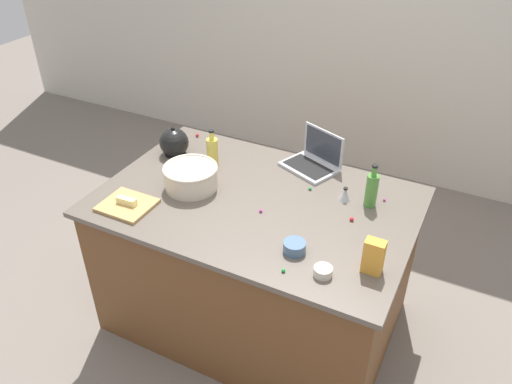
{
  "coord_description": "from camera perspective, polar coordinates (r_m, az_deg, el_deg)",
  "views": [
    {
      "loc": [
        1.02,
        -2.01,
        2.46
      ],
      "look_at": [
        0.0,
        0.0,
        0.95
      ],
      "focal_mm": 35.55,
      "sensor_mm": 36.0,
      "label": 1
    }
  ],
  "objects": [
    {
      "name": "ground_plane",
      "position": [
        3.34,
        0.0,
        -13.69
      ],
      "size": [
        12.0,
        12.0,
        0.0
      ],
      "primitive_type": "plane",
      "color": "slate"
    },
    {
      "name": "candy_bag",
      "position": [
        2.3,
        13.09,
        -7.09
      ],
      "size": [
        0.09,
        0.06,
        0.17
      ],
      "primitive_type": "cube",
      "color": "gold",
      "rests_on": "island_counter"
    },
    {
      "name": "candy_4",
      "position": [
        2.81,
        14.24,
        -0.87
      ],
      "size": [
        0.01,
        0.01,
        0.01
      ],
      "primitive_type": "sphere",
      "color": "#CC3399",
      "rests_on": "island_counter"
    },
    {
      "name": "bottle_oil",
      "position": [
        3.02,
        -4.93,
        4.62
      ],
      "size": [
        0.07,
        0.07,
        0.23
      ],
      "color": "#DBC64C",
      "rests_on": "island_counter"
    },
    {
      "name": "candy_6",
      "position": [
        3.39,
        -6.64,
        6.36
      ],
      "size": [
        0.02,
        0.02,
        0.02
      ],
      "primitive_type": "sphere",
      "color": "red",
      "rests_on": "island_counter"
    },
    {
      "name": "candy_1",
      "position": [
        2.64,
        0.54,
        -2.14
      ],
      "size": [
        0.02,
        0.02,
        0.02
      ],
      "primitive_type": "sphere",
      "color": "#CC3399",
      "rests_on": "island_counter"
    },
    {
      "name": "kettle",
      "position": [
        3.17,
        -9.19,
        5.48
      ],
      "size": [
        0.21,
        0.18,
        0.2
      ],
      "color": "black",
      "rests_on": "island_counter"
    },
    {
      "name": "island_counter",
      "position": [
        3.02,
        0.0,
        -7.89
      ],
      "size": [
        1.69,
        1.12,
        0.9
      ],
      "color": "brown",
      "rests_on": "ground"
    },
    {
      "name": "candy_0",
      "position": [
        2.83,
        6.1,
        0.38
      ],
      "size": [
        0.02,
        0.02,
        0.02
      ],
      "primitive_type": "sphere",
      "color": "green",
      "rests_on": "island_counter"
    },
    {
      "name": "bottle_olive",
      "position": [
        2.71,
        12.88,
        0.28
      ],
      "size": [
        0.06,
        0.06,
        0.25
      ],
      "color": "#4C8C38",
      "rests_on": "island_counter"
    },
    {
      "name": "butter_stick_left",
      "position": [
        2.75,
        -14.35,
        -0.98
      ],
      "size": [
        0.11,
        0.04,
        0.04
      ],
      "primitive_type": "cube",
      "rotation": [
        0.0,
        0.0,
        0.06
      ],
      "color": "#F4E58C",
      "rests_on": "cutting_board"
    },
    {
      "name": "ramekin_medium",
      "position": [
        2.39,
        4.35,
        -6.18
      ],
      "size": [
        0.11,
        0.11,
        0.05
      ],
      "primitive_type": "cylinder",
      "color": "slate",
      "rests_on": "island_counter"
    },
    {
      "name": "ramekin_small",
      "position": [
        2.29,
        7.54,
        -8.85
      ],
      "size": [
        0.09,
        0.09,
        0.04
      ],
      "primitive_type": "cylinder",
      "color": "beige",
      "rests_on": "island_counter"
    },
    {
      "name": "candy_3",
      "position": [
        2.29,
        3.09,
        -8.81
      ],
      "size": [
        0.02,
        0.02,
        0.02
      ],
      "primitive_type": "sphere",
      "color": "green",
      "rests_on": "island_counter"
    },
    {
      "name": "kitchen_timer",
      "position": [
        2.76,
        9.99,
        -0.24
      ],
      "size": [
        0.07,
        0.07,
        0.08
      ],
      "color": "#B2B2B7",
      "rests_on": "island_counter"
    },
    {
      "name": "candy_2",
      "position": [
        2.63,
        10.72,
        -3.01
      ],
      "size": [
        0.02,
        0.02,
        0.02
      ],
      "primitive_type": "sphere",
      "color": "red",
      "rests_on": "island_counter"
    },
    {
      "name": "cutting_board",
      "position": [
        2.77,
        -14.29,
        -1.43
      ],
      "size": [
        0.27,
        0.24,
        0.02
      ],
      "primitive_type": "cube",
      "color": "tan",
      "rests_on": "island_counter"
    },
    {
      "name": "wall_back",
      "position": [
        4.41,
        13.24,
        17.75
      ],
      "size": [
        8.0,
        0.1,
        2.6
      ],
      "primitive_type": "cube",
      "color": "beige",
      "rests_on": "ground"
    },
    {
      "name": "laptop",
      "position": [
        3.03,
        6.51,
        3.6
      ],
      "size": [
        0.37,
        0.33,
        0.22
      ],
      "color": "#B7B7BC",
      "rests_on": "island_counter"
    },
    {
      "name": "mixing_bowl_large",
      "position": [
        2.83,
        -7.35,
        1.74
      ],
      "size": [
        0.31,
        0.31,
        0.13
      ],
      "color": "beige",
      "rests_on": "island_counter"
    }
  ]
}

